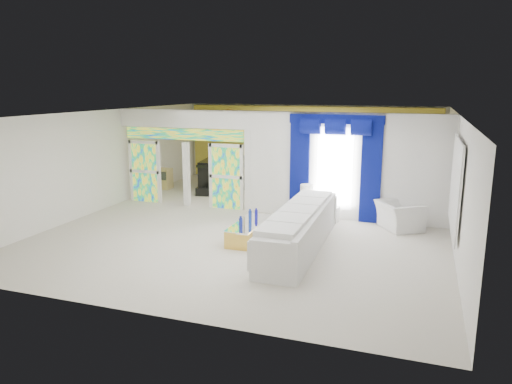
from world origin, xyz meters
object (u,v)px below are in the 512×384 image
at_px(coffee_table, 249,231).
at_px(grand_piano, 226,173).
at_px(white_sofa, 300,231).
at_px(armchair, 399,216).
at_px(console_table, 317,213).

height_order(coffee_table, grand_piano, grand_piano).
xyz_separation_m(white_sofa, armchair, (2.10, 2.40, -0.06)).
distance_m(console_table, grand_piano, 5.41).
distance_m(coffee_table, armchair, 4.04).
xyz_separation_m(coffee_table, armchair, (3.45, 2.10, 0.16)).
relative_size(armchair, grand_piano, 0.54).
distance_m(white_sofa, armchair, 3.19).
relative_size(coffee_table, armchair, 1.64).
bearing_deg(armchair, white_sofa, 105.67).
distance_m(white_sofa, console_table, 2.58).
bearing_deg(coffee_table, console_table, 61.98).
bearing_deg(grand_piano, coffee_table, -71.91).
bearing_deg(grand_piano, armchair, -38.71).
bearing_deg(white_sofa, armchair, 47.75).
distance_m(white_sofa, coffee_table, 1.40).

